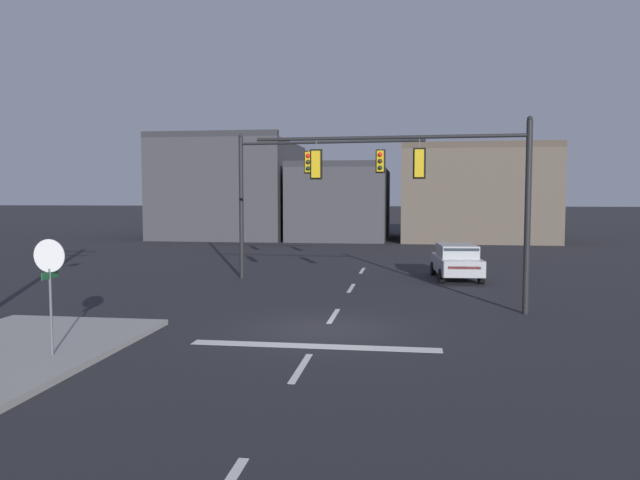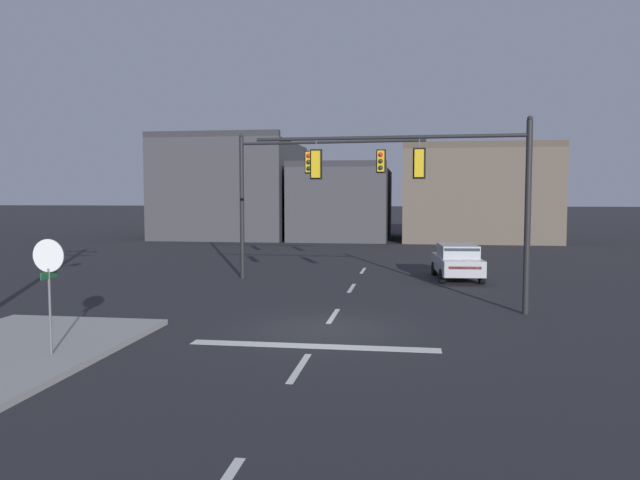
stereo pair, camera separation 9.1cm
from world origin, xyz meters
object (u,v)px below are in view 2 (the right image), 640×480
Objects in this scene: signal_mast_far_side at (294,179)px; car_lot_nearside at (457,261)px; signal_mast_near_side at (440,180)px; stop_sign at (49,269)px.

signal_mast_far_side reaches higher than car_lot_nearside.
signal_mast_near_side is 1.98× the size of car_lot_nearside.
signal_mast_far_side is 2.96× the size of stop_sign.
stop_sign is at bearing -101.97° from signal_mast_far_side.
car_lot_nearside is at bearing 10.15° from signal_mast_far_side.
signal_mast_near_side is 8.77m from car_lot_nearside.
stop_sign is at bearing -123.47° from car_lot_nearside.
signal_mast_far_side reaches higher than signal_mast_near_side.
signal_mast_near_side is 1.08× the size of signal_mast_far_side.
stop_sign is 18.70m from car_lot_nearside.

